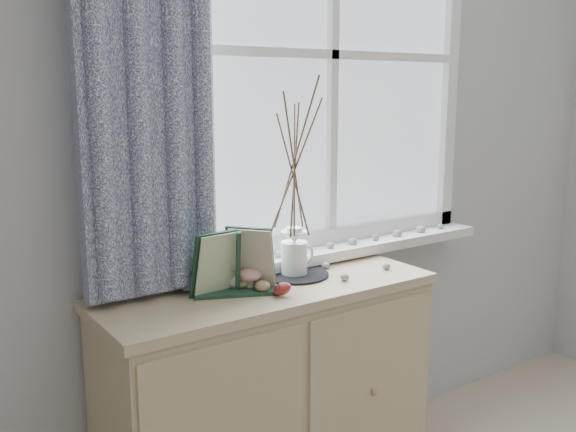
% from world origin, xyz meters
% --- Properties ---
extents(sideboard, '(1.20, 0.45, 0.85)m').
position_xyz_m(sideboard, '(-0.15, 1.75, 0.43)').
color(sideboard, tan).
rests_on(sideboard, ground).
extents(botanical_book, '(0.35, 0.25, 0.23)m').
position_xyz_m(botanical_book, '(-0.28, 1.72, 0.96)').
color(botanical_book, '#1D3E2A').
rests_on(botanical_book, sideboard).
extents(toadstool_cluster, '(0.16, 0.17, 0.11)m').
position_xyz_m(toadstool_cluster, '(-0.27, 1.81, 0.92)').
color(toadstool_cluster, beige).
rests_on(toadstool_cluster, sideboard).
extents(wooden_eggs, '(0.13, 0.17, 0.06)m').
position_xyz_m(wooden_eggs, '(-0.21, 1.70, 0.87)').
color(wooden_eggs, tan).
rests_on(wooden_eggs, sideboard).
extents(songbird_figurine, '(0.13, 0.07, 0.07)m').
position_xyz_m(songbird_figurine, '(-0.24, 1.78, 0.88)').
color(songbird_figurine, white).
rests_on(songbird_figurine, sideboard).
extents(crocheted_doily, '(0.25, 0.25, 0.01)m').
position_xyz_m(crocheted_doily, '(0.00, 1.81, 0.85)').
color(crocheted_doily, black).
rests_on(crocheted_doily, sideboard).
extents(twig_pitcher, '(0.28, 0.28, 0.73)m').
position_xyz_m(twig_pitcher, '(0.00, 1.81, 1.27)').
color(twig_pitcher, white).
rests_on(twig_pitcher, crocheted_doily).
extents(sideboard_pebbles, '(0.33, 0.23, 0.02)m').
position_xyz_m(sideboard_pebbles, '(0.15, 1.75, 0.86)').
color(sideboard_pebbles, '#959698').
rests_on(sideboard_pebbles, sideboard).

